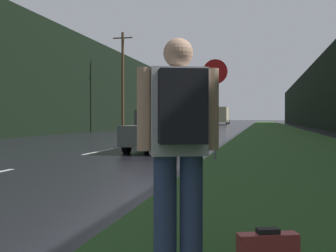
{
  "coord_description": "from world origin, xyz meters",
  "views": [
    {
      "loc": [
        5.79,
        -0.43,
        1.21
      ],
      "look_at": [
        2.43,
        14.74,
        0.93
      ],
      "focal_mm": 45.0,
      "sensor_mm": 36.0,
      "label": 1
    }
  ],
  "objects_px": {
    "stop_sign": "(215,98)",
    "hitchhiker_with_backpack": "(179,140)",
    "delivery_truck": "(222,115)",
    "car_passing_near": "(160,131)"
  },
  "relations": [
    {
      "from": "hitchhiker_with_backpack",
      "to": "car_passing_near",
      "type": "distance_m",
      "value": 12.58
    },
    {
      "from": "car_passing_near",
      "to": "delivery_truck",
      "type": "height_order",
      "value": "delivery_truck"
    },
    {
      "from": "stop_sign",
      "to": "hitchhiker_with_backpack",
      "type": "distance_m",
      "value": 9.08
    },
    {
      "from": "hitchhiker_with_backpack",
      "to": "delivery_truck",
      "type": "distance_m",
      "value": 84.25
    },
    {
      "from": "stop_sign",
      "to": "delivery_truck",
      "type": "height_order",
      "value": "delivery_truck"
    },
    {
      "from": "hitchhiker_with_backpack",
      "to": "delivery_truck",
      "type": "height_order",
      "value": "delivery_truck"
    },
    {
      "from": "stop_sign",
      "to": "hitchhiker_with_backpack",
      "type": "height_order",
      "value": "stop_sign"
    },
    {
      "from": "stop_sign",
      "to": "delivery_truck",
      "type": "bearing_deg",
      "value": 95.01
    },
    {
      "from": "stop_sign",
      "to": "delivery_truck",
      "type": "relative_size",
      "value": 0.36
    },
    {
      "from": "car_passing_near",
      "to": "delivery_truck",
      "type": "relative_size",
      "value": 0.56
    }
  ]
}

